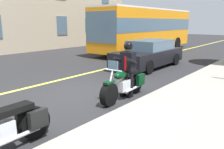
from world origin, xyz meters
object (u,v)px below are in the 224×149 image
rider_main (128,64)px  motorcycle_parked (0,129)px  car_dark (149,54)px  bus_near (146,28)px  motorcycle_main (124,84)px

rider_main → motorcycle_parked: 4.17m
motorcycle_parked → car_dark: 9.13m
motorcycle_parked → bus_near: bus_near is taller
motorcycle_main → rider_main: bearing=-174.4°
rider_main → motorcycle_parked: size_ratio=0.79×
rider_main → bus_near: size_ratio=0.16×
motorcycle_main → motorcycle_parked: 3.94m
motorcycle_parked → bus_near: bearing=-159.3°
motorcycle_main → bus_near: (-10.58, -5.42, 1.42)m
motorcycle_parked → bus_near: (-14.52, -5.49, 1.42)m
rider_main → car_dark: (-4.77, -1.95, -0.35)m
rider_main → motorcycle_parked: bearing=1.2°
rider_main → bus_near: bearing=-152.5°
motorcycle_main → rider_main: size_ratio=1.28×
motorcycle_main → rider_main: 0.61m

